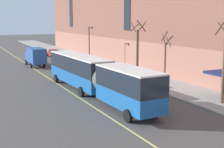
{
  "coord_description": "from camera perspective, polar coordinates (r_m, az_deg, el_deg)",
  "views": [
    {
      "loc": [
        -12.12,
        -30.38,
        7.69
      ],
      "look_at": [
        2.59,
        -0.42,
        1.8
      ],
      "focal_mm": 50.0,
      "sensor_mm": 36.0,
      "label": 1
    }
  ],
  "objects": [
    {
      "name": "ground_plane",
      "position": [
        33.6,
        -4.29,
        -3.25
      ],
      "size": [
        260.0,
        260.0,
        0.0
      ],
      "primitive_type": "plane",
      "color": "#4C4947"
    },
    {
      "name": "sidewalk",
      "position": [
        40.43,
        6.53,
        -0.91
      ],
      "size": [
        5.76,
        160.0,
        0.15
      ],
      "primitive_type": "cube",
      "color": "#9E9B93",
      "rests_on": "ground"
    },
    {
      "name": "city_bus",
      "position": [
        31.37,
        -3.26,
        -0.16
      ],
      "size": [
        3.52,
        20.67,
        3.74
      ],
      "color": "#19569E",
      "rests_on": "ground"
    },
    {
      "name": "parked_car_black_0",
      "position": [
        49.01,
        -5.1,
        1.87
      ],
      "size": [
        1.89,
        4.5,
        1.56
      ],
      "color": "black",
      "rests_on": "ground"
    },
    {
      "name": "parked_car_navy_2",
      "position": [
        57.72,
        -8.27,
        3.04
      ],
      "size": [
        2.07,
        4.58,
        1.56
      ],
      "color": "navy",
      "rests_on": "ground"
    },
    {
      "name": "parked_car_red_3",
      "position": [
        65.38,
        -10.64,
        3.77
      ],
      "size": [
        2.03,
        4.56,
        1.56
      ],
      "color": "#B21E19",
      "rests_on": "ground"
    },
    {
      "name": "parked_car_navy_4",
      "position": [
        35.5,
        4.07,
        -1.24
      ],
      "size": [
        2.01,
        4.31,
        1.56
      ],
      "color": "navy",
      "rests_on": "ground"
    },
    {
      "name": "box_truck",
      "position": [
        52.67,
        -13.79,
        3.23
      ],
      "size": [
        2.36,
        6.85,
        3.06
      ],
      "color": "#285199",
      "rests_on": "ground"
    },
    {
      "name": "street_tree_near_corner",
      "position": [
        29.58,
        19.83,
        1.86
      ],
      "size": [
        1.74,
        1.73,
        7.33
      ],
      "color": "brown",
      "rests_on": "sidewalk"
    },
    {
      "name": "street_tree_mid_block",
      "position": [
        41.43,
        4.69,
        4.75
      ],
      "size": [
        1.75,
        1.8,
        7.45
      ],
      "color": "brown",
      "rests_on": "sidewalk"
    },
    {
      "name": "street_lamp",
      "position": [
        51.32,
        -4.1,
        5.93
      ],
      "size": [
        0.36,
        1.48,
        6.31
      ],
      "color": "#2D2D30",
      "rests_on": "sidewalk"
    },
    {
      "name": "fire_hydrant",
      "position": [
        38.27,
        4.37,
        -0.86
      ],
      "size": [
        0.42,
        0.24,
        0.72
      ],
      "color": "red",
      "rests_on": "sidewalk"
    },
    {
      "name": "lane_centerline",
      "position": [
        35.76,
        -8.82,
        -2.52
      ],
      "size": [
        0.16,
        140.0,
        0.01
      ],
      "primitive_type": "cube",
      "color": "#E0D66B",
      "rests_on": "ground"
    }
  ]
}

